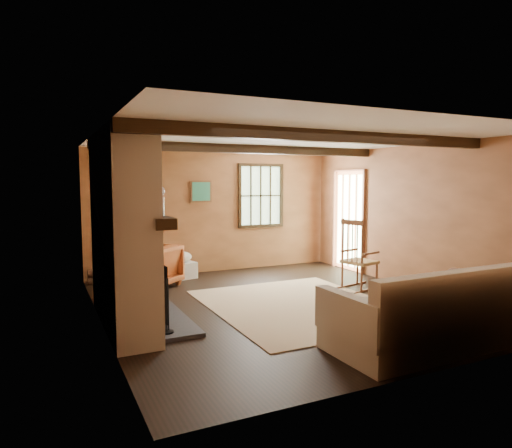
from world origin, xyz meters
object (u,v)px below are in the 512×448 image
fireplace (124,237)px  rocking_chair (358,259)px  laundry_basket (181,270)px  armchair (152,266)px  sofa (430,318)px

fireplace → rocking_chair: size_ratio=2.03×
laundry_basket → armchair: 0.81m
fireplace → armchair: bearing=68.1°
rocking_chair → armchair: 3.48m
sofa → laundry_basket: (-1.45, 4.58, -0.17)m
laundry_basket → fireplace: bearing=-120.7°
sofa → fireplace: bearing=140.8°
sofa → armchair: bearing=115.7°
fireplace → sofa: 3.70m
sofa → laundry_basket: sofa is taller
rocking_chair → laundry_basket: rocking_chair is taller
rocking_chair → sofa: 2.71m
sofa → laundry_basket: 4.81m
rocking_chair → sofa: bearing=144.8°
fireplace → sofa: fireplace is taller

